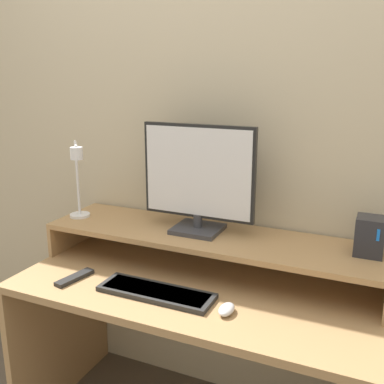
% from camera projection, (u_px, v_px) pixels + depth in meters
% --- Properties ---
extents(wall_back, '(6.00, 0.05, 2.50)m').
position_uv_depth(wall_back, '(228.00, 130.00, 1.90)').
color(wall_back, beige).
rests_on(wall_back, ground_plane).
extents(desk, '(1.37, 0.65, 0.70)m').
position_uv_depth(desk, '(194.00, 327.00, 1.77)').
color(desk, '#A87F51').
rests_on(desk, ground_plane).
extents(monitor_shelf, '(1.37, 0.35, 0.15)m').
position_uv_depth(monitor_shelf, '(209.00, 239.00, 1.82)').
color(monitor_shelf, '#A87F51').
rests_on(monitor_shelf, desk).
extents(monitor, '(0.47, 0.18, 0.44)m').
position_uv_depth(monitor, '(198.00, 178.00, 1.79)').
color(monitor, '#38383D').
rests_on(monitor, monitor_shelf).
extents(desk_lamp, '(0.17, 0.19, 0.35)m').
position_uv_depth(desk_lamp, '(78.00, 179.00, 1.92)').
color(desk_lamp, silver).
rests_on(desk_lamp, monitor_shelf).
extents(router_dock, '(0.10, 0.10, 0.14)m').
position_uv_depth(router_dock, '(370.00, 236.00, 1.60)').
color(router_dock, '#28282D').
rests_on(router_dock, monitor_shelf).
extents(keyboard, '(0.44, 0.14, 0.02)m').
position_uv_depth(keyboard, '(156.00, 292.00, 1.64)').
color(keyboard, '#282828').
rests_on(keyboard, desk).
extents(mouse, '(0.05, 0.09, 0.03)m').
position_uv_depth(mouse, '(227.00, 309.00, 1.51)').
color(mouse, silver).
rests_on(mouse, desk).
extents(remote_control, '(0.07, 0.17, 0.02)m').
position_uv_depth(remote_control, '(75.00, 278.00, 1.76)').
color(remote_control, black).
rests_on(remote_control, desk).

